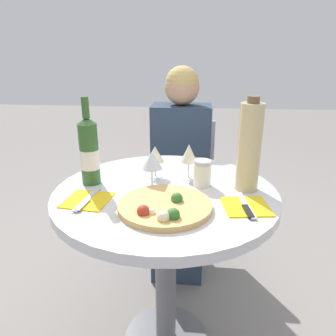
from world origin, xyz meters
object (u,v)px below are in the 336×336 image
dining_table (165,223)px  wine_bottle (89,152)px  seated_diner (180,180)px  tall_carafe (249,147)px  chair_behind_diner (181,191)px  pizza_large (165,206)px

dining_table → wine_bottle: size_ratio=2.49×
seated_diner → tall_carafe: size_ratio=3.33×
chair_behind_diner → tall_carafe: 0.91m
pizza_large → wine_bottle: 0.38m
dining_table → pizza_large: 0.22m
dining_table → tall_carafe: size_ratio=2.41×
wine_bottle → chair_behind_diner: bearing=66.1°
chair_behind_diner → tall_carafe: size_ratio=2.37×
dining_table → pizza_large: bearing=-84.7°
tall_carafe → pizza_large: bearing=-145.4°
dining_table → pizza_large: (0.01, -0.16, 0.15)m
seated_diner → wine_bottle: (-0.31, -0.57, 0.34)m
wine_bottle → seated_diner: bearing=61.4°
seated_diner → tall_carafe: bearing=116.1°
pizza_large → tall_carafe: tall_carafe is taller
wine_bottle → pizza_large: bearing=-32.4°
pizza_large → dining_table: bearing=95.3°
chair_behind_diner → seated_diner: 0.18m
wine_bottle → tall_carafe: (0.59, -0.00, 0.04)m
tall_carafe → dining_table: bearing=-172.2°
chair_behind_diner → pizza_large: size_ratio=2.62×
seated_diner → chair_behind_diner: bearing=-90.0°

